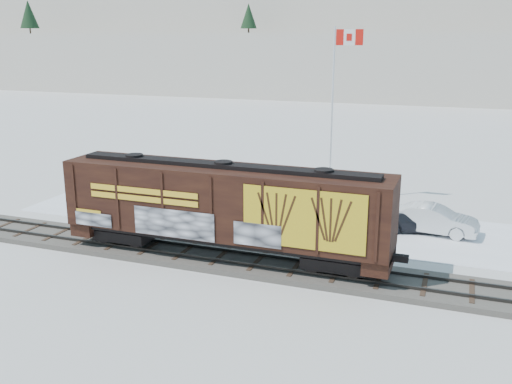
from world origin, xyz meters
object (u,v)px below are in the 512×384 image
at_px(flagpole, 333,140).
at_px(car_silver, 187,209).
at_px(hopper_railcar, 224,205).
at_px(car_dark, 414,221).
at_px(car_white, 433,219).

xyz_separation_m(flagpole, car_silver, (-7.49, -7.12, -3.66)).
height_order(hopper_railcar, car_dark, hopper_railcar).
bearing_deg(flagpole, hopper_railcar, -101.20).
xyz_separation_m(flagpole, car_white, (7.08, -4.53, -3.50)).
height_order(hopper_railcar, car_white, hopper_railcar).
distance_m(flagpole, car_dark, 8.39).
relative_size(car_silver, car_white, 0.78).
bearing_deg(car_dark, flagpole, 37.83).
bearing_deg(car_silver, car_white, -83.67).
height_order(hopper_railcar, car_silver, hopper_railcar).
bearing_deg(car_silver, car_dark, -82.89).
bearing_deg(car_white, hopper_railcar, 136.87).
distance_m(hopper_railcar, flagpole, 13.04).
distance_m(hopper_railcar, car_white, 12.81).
xyz_separation_m(car_silver, car_white, (14.57, 2.60, 0.16)).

